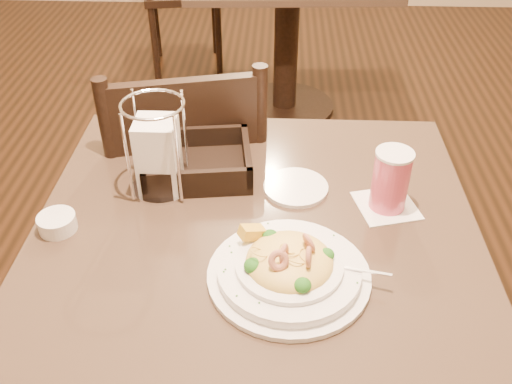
{
  "coord_description": "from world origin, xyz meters",
  "views": [
    {
      "loc": [
        0.04,
        -0.87,
        1.48
      ],
      "look_at": [
        0.0,
        0.02,
        0.81
      ],
      "focal_mm": 40.0,
      "sensor_mm": 36.0,
      "label": 1
    }
  ],
  "objects_px": {
    "background_table": "(287,17)",
    "butter_ramekin": "(57,223)",
    "drink_glass": "(391,181)",
    "pasta_bowl": "(289,267)",
    "napkin_caddy": "(158,153)",
    "main_table": "(256,307)",
    "dining_chair_near": "(189,192)",
    "side_plate": "(296,187)",
    "bread_basket": "(198,164)"
  },
  "relations": [
    {
      "from": "pasta_bowl",
      "to": "butter_ramekin",
      "type": "xyz_separation_m",
      "value": [
        -0.46,
        0.12,
        -0.01
      ]
    },
    {
      "from": "bread_basket",
      "to": "napkin_caddy",
      "type": "relative_size",
      "value": 1.23
    },
    {
      "from": "background_table",
      "to": "dining_chair_near",
      "type": "relative_size",
      "value": 1.02
    },
    {
      "from": "dining_chair_near",
      "to": "napkin_caddy",
      "type": "xyz_separation_m",
      "value": [
        -0.0,
        -0.29,
        0.33
      ]
    },
    {
      "from": "background_table",
      "to": "napkin_caddy",
      "type": "xyz_separation_m",
      "value": [
        -0.28,
        -1.71,
        0.32
      ]
    },
    {
      "from": "background_table",
      "to": "butter_ramekin",
      "type": "bearing_deg",
      "value": -104.17
    },
    {
      "from": "dining_chair_near",
      "to": "side_plate",
      "type": "bearing_deg",
      "value": 122.14
    },
    {
      "from": "drink_glass",
      "to": "pasta_bowl",
      "type": "bearing_deg",
      "value": -133.56
    },
    {
      "from": "main_table",
      "to": "side_plate",
      "type": "relative_size",
      "value": 6.32
    },
    {
      "from": "dining_chair_near",
      "to": "side_plate",
      "type": "relative_size",
      "value": 6.53
    },
    {
      "from": "dining_chair_near",
      "to": "side_plate",
      "type": "xyz_separation_m",
      "value": [
        0.29,
        -0.29,
        0.24
      ]
    },
    {
      "from": "napkin_caddy",
      "to": "side_plate",
      "type": "bearing_deg",
      "value": 1.22
    },
    {
      "from": "side_plate",
      "to": "main_table",
      "type": "bearing_deg",
      "value": -120.29
    },
    {
      "from": "napkin_caddy",
      "to": "butter_ramekin",
      "type": "distance_m",
      "value": 0.25
    },
    {
      "from": "dining_chair_near",
      "to": "pasta_bowl",
      "type": "xyz_separation_m",
      "value": [
        0.27,
        -0.56,
        0.26
      ]
    },
    {
      "from": "background_table",
      "to": "drink_glass",
      "type": "xyz_separation_m",
      "value": [
        0.2,
        -1.75,
        0.3
      ]
    },
    {
      "from": "pasta_bowl",
      "to": "drink_glass",
      "type": "height_order",
      "value": "drink_glass"
    },
    {
      "from": "background_table",
      "to": "pasta_bowl",
      "type": "distance_m",
      "value": 1.99
    },
    {
      "from": "napkin_caddy",
      "to": "side_plate",
      "type": "distance_m",
      "value": 0.31
    },
    {
      "from": "dining_chair_near",
      "to": "drink_glass",
      "type": "height_order",
      "value": "dining_chair_near"
    },
    {
      "from": "main_table",
      "to": "background_table",
      "type": "distance_m",
      "value": 1.84
    },
    {
      "from": "background_table",
      "to": "drink_glass",
      "type": "height_order",
      "value": "drink_glass"
    },
    {
      "from": "background_table",
      "to": "side_plate",
      "type": "bearing_deg",
      "value": -89.68
    },
    {
      "from": "pasta_bowl",
      "to": "side_plate",
      "type": "xyz_separation_m",
      "value": [
        0.02,
        0.27,
        -0.02
      ]
    },
    {
      "from": "main_table",
      "to": "drink_glass",
      "type": "relative_size",
      "value": 6.17
    },
    {
      "from": "napkin_caddy",
      "to": "side_plate",
      "type": "relative_size",
      "value": 1.49
    },
    {
      "from": "butter_ramekin",
      "to": "main_table",
      "type": "bearing_deg",
      "value": 2.16
    },
    {
      "from": "dining_chair_near",
      "to": "bread_basket",
      "type": "xyz_separation_m",
      "value": [
        0.07,
        -0.23,
        0.26
      ]
    },
    {
      "from": "main_table",
      "to": "side_plate",
      "type": "xyz_separation_m",
      "value": [
        0.08,
        0.14,
        0.24
      ]
    },
    {
      "from": "main_table",
      "to": "napkin_caddy",
      "type": "distance_m",
      "value": 0.41
    },
    {
      "from": "background_table",
      "to": "napkin_caddy",
      "type": "distance_m",
      "value": 1.76
    },
    {
      "from": "main_table",
      "to": "dining_chair_near",
      "type": "xyz_separation_m",
      "value": [
        -0.21,
        0.43,
        -0.0
      ]
    },
    {
      "from": "drink_glass",
      "to": "bread_basket",
      "type": "distance_m",
      "value": 0.43
    },
    {
      "from": "side_plate",
      "to": "pasta_bowl",
      "type": "bearing_deg",
      "value": -93.56
    },
    {
      "from": "bread_basket",
      "to": "butter_ramekin",
      "type": "height_order",
      "value": "bread_basket"
    },
    {
      "from": "pasta_bowl",
      "to": "bread_basket",
      "type": "height_order",
      "value": "pasta_bowl"
    },
    {
      "from": "bread_basket",
      "to": "butter_ramekin",
      "type": "relative_size",
      "value": 3.43
    },
    {
      "from": "drink_glass",
      "to": "butter_ramekin",
      "type": "height_order",
      "value": "drink_glass"
    },
    {
      "from": "background_table",
      "to": "butter_ramekin",
      "type": "distance_m",
      "value": 1.93
    },
    {
      "from": "napkin_caddy",
      "to": "background_table",
      "type": "bearing_deg",
      "value": 80.52
    },
    {
      "from": "napkin_caddy",
      "to": "pasta_bowl",
      "type": "bearing_deg",
      "value": -43.65
    },
    {
      "from": "main_table",
      "to": "pasta_bowl",
      "type": "xyz_separation_m",
      "value": [
        0.07,
        -0.13,
        0.26
      ]
    },
    {
      "from": "main_table",
      "to": "napkin_caddy",
      "type": "bearing_deg",
      "value": 147.6
    },
    {
      "from": "main_table",
      "to": "dining_chair_near",
      "type": "relative_size",
      "value": 0.97
    },
    {
      "from": "pasta_bowl",
      "to": "bread_basket",
      "type": "bearing_deg",
      "value": 122.23
    },
    {
      "from": "butter_ramekin",
      "to": "napkin_caddy",
      "type": "bearing_deg",
      "value": 39.16
    },
    {
      "from": "pasta_bowl",
      "to": "napkin_caddy",
      "type": "relative_size",
      "value": 1.55
    },
    {
      "from": "dining_chair_near",
      "to": "drink_glass",
      "type": "relative_size",
      "value": 6.37
    },
    {
      "from": "pasta_bowl",
      "to": "background_table",
      "type": "bearing_deg",
      "value": 89.79
    },
    {
      "from": "main_table",
      "to": "bread_basket",
      "type": "relative_size",
      "value": 3.47
    }
  ]
}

